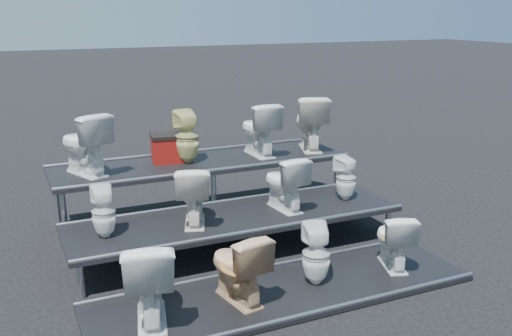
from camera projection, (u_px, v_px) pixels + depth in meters
name	position (u px, v px, depth m)	size (l,w,h in m)	color
ground	(237.00, 250.00, 7.27)	(80.00, 80.00, 0.00)	black
tier_front	(283.00, 292.00, 6.13)	(4.20, 1.20, 0.06)	black
tier_mid	(237.00, 233.00, 7.21)	(4.20, 1.20, 0.46)	black
tier_back	(203.00, 189.00, 8.30)	(4.20, 1.20, 0.86)	black
toilet_0	(149.00, 279.00, 5.43)	(0.48, 0.84, 0.85)	white
toilet_1	(238.00, 266.00, 5.81)	(0.42, 0.74, 0.76)	tan
toilet_2	(316.00, 254.00, 6.18)	(0.31, 0.31, 0.68)	white
toilet_3	(393.00, 239.00, 6.60)	(0.37, 0.66, 0.67)	white
toilet_4	(104.00, 212.00, 6.42)	(0.27, 0.28, 0.60)	white
toilet_5	(193.00, 194.00, 6.83)	(0.41, 0.71, 0.73)	silver
toilet_6	(284.00, 182.00, 7.32)	(0.40, 0.70, 0.71)	white
toilet_7	(346.00, 178.00, 7.71)	(0.27, 0.28, 0.60)	white
toilet_8	(84.00, 144.00, 7.43)	(0.46, 0.81, 0.83)	white
toilet_9	(187.00, 137.00, 8.00)	(0.34, 0.35, 0.75)	#CAC97D
toilet_10	(259.00, 129.00, 8.43)	(0.44, 0.77, 0.79)	white
toilet_11	(310.00, 122.00, 8.77)	(0.47, 0.83, 0.85)	silver
red_crate	(169.00, 149.00, 8.13)	(0.49, 0.39, 0.35)	maroon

